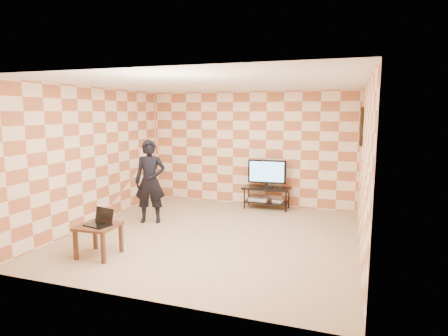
{
  "coord_description": "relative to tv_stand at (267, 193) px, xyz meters",
  "views": [
    {
      "loc": [
        2.26,
        -6.15,
        2.22
      ],
      "look_at": [
        0.0,
        0.6,
        1.15
      ],
      "focal_mm": 30.0,
      "sensor_mm": 36.0,
      "label": 1
    }
  ],
  "objects": [
    {
      "name": "dvd_player",
      "position": [
        -0.19,
        0.02,
        -0.16
      ],
      "size": [
        0.44,
        0.32,
        0.07
      ],
      "primitive_type": "cube",
      "rotation": [
        0.0,
        0.0,
        -0.03
      ],
      "color": "#B9B9BB",
      "rests_on": "tv_stand"
    },
    {
      "name": "laptop",
      "position": [
        -1.82,
        -3.66,
        0.19
      ],
      "size": [
        0.43,
        0.37,
        0.25
      ],
      "color": "black",
      "rests_on": "side_table"
    },
    {
      "name": "wall_left",
      "position": [
        -3.01,
        -2.18,
        0.98
      ],
      "size": [
        0.02,
        5.0,
        2.7
      ],
      "primitive_type": "cube",
      "color": "beige",
      "rests_on": "ground"
    },
    {
      "name": "wall_back",
      "position": [
        -0.51,
        0.32,
        0.98
      ],
      "size": [
        5.0,
        0.02,
        2.7
      ],
      "primitive_type": "cube",
      "color": "beige",
      "rests_on": "ground"
    },
    {
      "name": "wall_front",
      "position": [
        -0.51,
        -4.68,
        0.98
      ],
      "size": [
        5.0,
        0.02,
        2.7
      ],
      "primitive_type": "cube",
      "color": "beige",
      "rests_on": "ground"
    },
    {
      "name": "side_table",
      "position": [
        -1.86,
        -3.67,
        0.04
      ],
      "size": [
        0.59,
        0.59,
        0.5
      ],
      "color": "#3D2518",
      "rests_on": "floor"
    },
    {
      "name": "wall_art",
      "position": [
        1.96,
        -0.63,
        1.58
      ],
      "size": [
        0.04,
        0.72,
        0.72
      ],
      "color": "black",
      "rests_on": "wall_right"
    },
    {
      "name": "ceiling",
      "position": [
        -0.51,
        -2.18,
        2.33
      ],
      "size": [
        5.0,
        5.0,
        0.02
      ],
      "primitive_type": "cube",
      "color": "white",
      "rests_on": "wall_back"
    },
    {
      "name": "tv",
      "position": [
        -0.0,
        -0.0,
        0.49
      ],
      "size": [
        0.88,
        0.18,
        0.64
      ],
      "color": "black",
      "rests_on": "tv_stand"
    },
    {
      "name": "wall_right",
      "position": [
        1.99,
        -2.18,
        0.98
      ],
      "size": [
        0.02,
        5.0,
        2.7
      ],
      "primitive_type": "cube",
      "color": "beige",
      "rests_on": "ground"
    },
    {
      "name": "game_console",
      "position": [
        0.26,
        0.01,
        -0.17
      ],
      "size": [
        0.25,
        0.2,
        0.05
      ],
      "primitive_type": "cube",
      "rotation": [
        0.0,
        0.0,
        -0.15
      ],
      "color": "silver",
      "rests_on": "tv_stand"
    },
    {
      "name": "floor",
      "position": [
        -0.51,
        -2.18,
        -0.37
      ],
      "size": [
        5.0,
        5.0,
        0.0
      ],
      "primitive_type": "plane",
      "color": "tan",
      "rests_on": "ground"
    },
    {
      "name": "person",
      "position": [
        -2.0,
        -1.79,
        0.47
      ],
      "size": [
        0.71,
        0.57,
        1.67
      ],
      "primitive_type": "imported",
      "rotation": [
        0.0,
        0.0,
        0.32
      ],
      "color": "black",
      "rests_on": "floor"
    },
    {
      "name": "tv_stand",
      "position": [
        0.0,
        0.0,
        0.0
      ],
      "size": [
        1.09,
        0.49,
        0.5
      ],
      "color": "black",
      "rests_on": "floor"
    }
  ]
}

